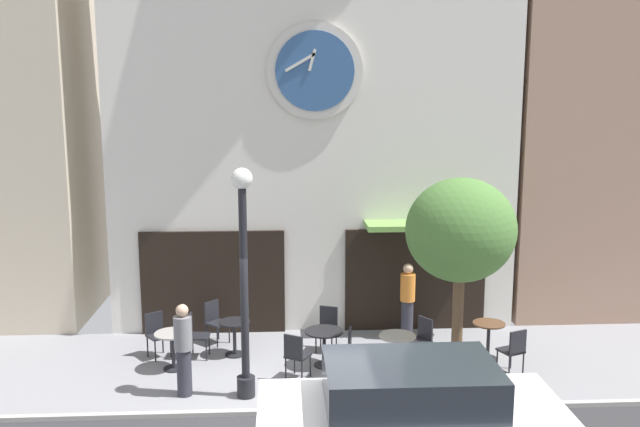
{
  "coord_description": "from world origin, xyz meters",
  "views": [
    {
      "loc": [
        -0.23,
        -10.58,
        5.28
      ],
      "look_at": [
        0.47,
        2.03,
        3.03
      ],
      "focal_mm": 38.26,
      "sensor_mm": 36.0,
      "label": 1
    }
  ],
  "objects_px": {
    "cafe_table_leftmost": "(324,340)",
    "cafe_chair_outer": "(422,337)",
    "cafe_table_center_left": "(173,344)",
    "pedestrian_orange": "(407,300)",
    "cafe_chair_by_entrance": "(195,332)",
    "cafe_table_rightmost": "(488,335)",
    "cafe_chair_right_end": "(215,319)",
    "cafe_chair_facing_wall": "(355,348)",
    "cafe_chair_left_end": "(514,348)",
    "cafe_table_center": "(397,347)",
    "parked_car_white": "(410,416)",
    "cafe_chair_curbside": "(327,325)",
    "pedestrian_grey": "(183,349)",
    "cafe_table_center_right": "(234,332)",
    "cafe_chair_mid_row": "(296,353)",
    "cafe_chair_under_awning": "(157,331)",
    "street_lamp": "(244,283)",
    "street_tree": "(461,231)"
  },
  "relations": [
    {
      "from": "cafe_table_leftmost",
      "to": "cafe_chair_facing_wall",
      "type": "height_order",
      "value": "cafe_chair_facing_wall"
    },
    {
      "from": "cafe_table_rightmost",
      "to": "pedestrian_grey",
      "type": "bearing_deg",
      "value": -167.28
    },
    {
      "from": "cafe_table_center_left",
      "to": "cafe_chair_left_end",
      "type": "xyz_separation_m",
      "value": [
        6.46,
        -0.62,
        0.01
      ]
    },
    {
      "from": "cafe_table_center_left",
      "to": "cafe_table_leftmost",
      "type": "distance_m",
      "value": 2.91
    },
    {
      "from": "cafe_table_leftmost",
      "to": "cafe_chair_facing_wall",
      "type": "bearing_deg",
      "value": -39.69
    },
    {
      "from": "cafe_table_center_right",
      "to": "cafe_chair_outer",
      "type": "bearing_deg",
      "value": -8.73
    },
    {
      "from": "cafe_chair_left_end",
      "to": "parked_car_white",
      "type": "distance_m",
      "value": 3.98
    },
    {
      "from": "cafe_table_center_left",
      "to": "cafe_chair_by_entrance",
      "type": "relative_size",
      "value": 0.82
    },
    {
      "from": "cafe_chair_facing_wall",
      "to": "cafe_chair_outer",
      "type": "xyz_separation_m",
      "value": [
        1.38,
        0.53,
        0.0
      ]
    },
    {
      "from": "cafe_table_center",
      "to": "cafe_table_leftmost",
      "type": "bearing_deg",
      "value": 160.41
    },
    {
      "from": "cafe_chair_facing_wall",
      "to": "cafe_chair_by_entrance",
      "type": "xyz_separation_m",
      "value": [
        -3.12,
        1.02,
        0.0
      ]
    },
    {
      "from": "cafe_chair_left_end",
      "to": "cafe_chair_under_awning",
      "type": "bearing_deg",
      "value": 169.21
    },
    {
      "from": "cafe_chair_left_end",
      "to": "parked_car_white",
      "type": "bearing_deg",
      "value": -129.94
    },
    {
      "from": "cafe_chair_mid_row",
      "to": "pedestrian_orange",
      "type": "bearing_deg",
      "value": 39.83
    },
    {
      "from": "cafe_table_center",
      "to": "cafe_table_rightmost",
      "type": "distance_m",
      "value": 2.04
    },
    {
      "from": "cafe_chair_outer",
      "to": "cafe_table_leftmost",
      "type": "bearing_deg",
      "value": -177.75
    },
    {
      "from": "cafe_table_center_left",
      "to": "cafe_chair_curbside",
      "type": "bearing_deg",
      "value": 15.95
    },
    {
      "from": "cafe_table_rightmost",
      "to": "cafe_chair_right_end",
      "type": "bearing_deg",
      "value": 167.33
    },
    {
      "from": "cafe_table_leftmost",
      "to": "cafe_chair_outer",
      "type": "bearing_deg",
      "value": 2.25
    },
    {
      "from": "cafe_table_center_right",
      "to": "cafe_chair_mid_row",
      "type": "distance_m",
      "value": 1.77
    },
    {
      "from": "cafe_chair_left_end",
      "to": "parked_car_white",
      "type": "relative_size",
      "value": 0.21
    },
    {
      "from": "cafe_chair_under_awning",
      "to": "cafe_chair_facing_wall",
      "type": "distance_m",
      "value": 4.06
    },
    {
      "from": "cafe_table_center_right",
      "to": "street_lamp",
      "type": "bearing_deg",
      "value": -80.35
    },
    {
      "from": "pedestrian_orange",
      "to": "cafe_table_rightmost",
      "type": "bearing_deg",
      "value": -41.8
    },
    {
      "from": "cafe_table_center_left",
      "to": "cafe_chair_under_awning",
      "type": "bearing_deg",
      "value": 122.21
    },
    {
      "from": "cafe_table_center_right",
      "to": "pedestrian_grey",
      "type": "bearing_deg",
      "value": -112.6
    },
    {
      "from": "cafe_chair_facing_wall",
      "to": "cafe_chair_left_end",
      "type": "bearing_deg",
      "value": -3.29
    },
    {
      "from": "cafe_table_center_left",
      "to": "pedestrian_orange",
      "type": "xyz_separation_m",
      "value": [
        4.8,
        1.41,
        0.34
      ]
    },
    {
      "from": "cafe_chair_under_awning",
      "to": "cafe_chair_by_entrance",
      "type": "height_order",
      "value": "same"
    },
    {
      "from": "cafe_chair_left_end",
      "to": "cafe_chair_by_entrance",
      "type": "height_order",
      "value": "same"
    },
    {
      "from": "cafe_chair_right_end",
      "to": "cafe_table_leftmost",
      "type": "bearing_deg",
      "value": -31.77
    },
    {
      "from": "cafe_chair_curbside",
      "to": "cafe_chair_left_end",
      "type": "height_order",
      "value": "same"
    },
    {
      "from": "pedestrian_grey",
      "to": "cafe_chair_mid_row",
      "type": "bearing_deg",
      "value": 15.05
    },
    {
      "from": "cafe_table_center_right",
      "to": "pedestrian_orange",
      "type": "distance_m",
      "value": 3.76
    },
    {
      "from": "street_lamp",
      "to": "pedestrian_grey",
      "type": "xyz_separation_m",
      "value": [
        -1.08,
        0.11,
        -1.19
      ]
    },
    {
      "from": "cafe_table_leftmost",
      "to": "cafe_chair_outer",
      "type": "xyz_separation_m",
      "value": [
        1.93,
        0.08,
        0.0
      ]
    },
    {
      "from": "cafe_chair_right_end",
      "to": "cafe_chair_by_entrance",
      "type": "xyz_separation_m",
      "value": [
        -0.32,
        -0.82,
        0.0
      ]
    },
    {
      "from": "cafe_table_center",
      "to": "cafe_chair_outer",
      "type": "height_order",
      "value": "cafe_chair_outer"
    },
    {
      "from": "cafe_chair_right_end",
      "to": "cafe_chair_mid_row",
      "type": "bearing_deg",
      "value": -50.35
    },
    {
      "from": "cafe_table_center",
      "to": "parked_car_white",
      "type": "xyz_separation_m",
      "value": [
        -0.36,
        -3.2,
        0.22
      ]
    },
    {
      "from": "cafe_table_center_right",
      "to": "cafe_chair_left_end",
      "type": "bearing_deg",
      "value": -13.47
    },
    {
      "from": "parked_car_white",
      "to": "cafe_table_center_left",
      "type": "bearing_deg",
      "value": 136.73
    },
    {
      "from": "cafe_table_leftmost",
      "to": "cafe_table_center",
      "type": "distance_m",
      "value": 1.44
    },
    {
      "from": "street_tree",
      "to": "cafe_chair_curbside",
      "type": "xyz_separation_m",
      "value": [
        -2.23,
        1.85,
        -2.33
      ]
    },
    {
      "from": "cafe_chair_under_awning",
      "to": "parked_car_white",
      "type": "bearing_deg",
      "value": -45.17
    },
    {
      "from": "cafe_chair_facing_wall",
      "to": "parked_car_white",
      "type": "distance_m",
      "value": 3.26
    },
    {
      "from": "cafe_chair_outer",
      "to": "parked_car_white",
      "type": "bearing_deg",
      "value": -104.07
    },
    {
      "from": "cafe_chair_under_awning",
      "to": "pedestrian_grey",
      "type": "xyz_separation_m",
      "value": [
        0.81,
        -1.85,
        0.33
      ]
    },
    {
      "from": "cafe_chair_curbside",
      "to": "pedestrian_grey",
      "type": "height_order",
      "value": "pedestrian_grey"
    },
    {
      "from": "cafe_chair_curbside",
      "to": "pedestrian_grey",
      "type": "xyz_separation_m",
      "value": [
        -2.66,
        -2.03,
        0.33
      ]
    }
  ]
}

